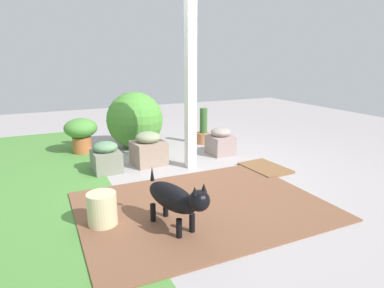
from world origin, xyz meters
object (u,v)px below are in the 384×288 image
object	(u,v)px
porch_pillar	(190,87)
terracotta_pot_broad	(81,132)
ceramic_urn	(102,210)
stone_planter_mid	(148,149)
doormat	(265,168)
stone_planter_nearest	(220,142)
round_shrub	(135,120)
dog	(175,198)
stone_planter_far	(106,157)
terracotta_pot_tall	(203,131)

from	to	relation	value
porch_pillar	terracotta_pot_broad	distance (m)	1.97
terracotta_pot_broad	ceramic_urn	xyz separation A→B (m)	(-2.48, 0.15, -0.18)
stone_planter_mid	doormat	size ratio (longest dim) A/B	0.72
stone_planter_nearest	round_shrub	bearing A→B (deg)	48.44
stone_planter_nearest	dog	bearing A→B (deg)	140.84
round_shrub	doormat	bearing A→B (deg)	-145.15
round_shrub	dog	bearing A→B (deg)	171.08
round_shrub	stone_planter_nearest	bearing A→B (deg)	-131.56
stone_planter_nearest	stone_planter_far	xyz separation A→B (m)	(-0.04, 1.75, -0.01)
stone_planter_mid	terracotta_pot_tall	distance (m)	1.39
round_shrub	terracotta_pot_broad	xyz separation A→B (m)	(0.03, 0.85, -0.12)
terracotta_pot_tall	dog	world-z (taller)	terracotta_pot_tall
stone_planter_far	terracotta_pot_broad	bearing A→B (deg)	9.72
stone_planter_nearest	ceramic_urn	size ratio (longest dim) A/B	1.33
stone_planter_nearest	terracotta_pot_broad	world-z (taller)	terracotta_pot_broad
porch_pillar	stone_planter_far	xyz separation A→B (m)	(0.32, 1.07, -0.89)
porch_pillar	stone_planter_nearest	world-z (taller)	porch_pillar
stone_planter_mid	doormat	bearing A→B (deg)	-122.54
stone_planter_nearest	terracotta_pot_tall	xyz separation A→B (m)	(0.68, -0.05, 0.02)
dog	ceramic_urn	size ratio (longest dim) A/B	2.40
round_shrub	terracotta_pot_tall	world-z (taller)	round_shrub
round_shrub	terracotta_pot_broad	world-z (taller)	round_shrub
ceramic_urn	terracotta_pot_tall	bearing A→B (deg)	-44.21
stone_planter_mid	stone_planter_far	world-z (taller)	stone_planter_mid
stone_planter_nearest	terracotta_pot_tall	size ratio (longest dim) A/B	0.67
round_shrub	terracotta_pot_tall	distance (m)	1.18
terracotta_pot_broad	ceramic_urn	bearing A→B (deg)	176.60
round_shrub	ceramic_urn	xyz separation A→B (m)	(-2.45, 1.00, -0.30)
stone_planter_nearest	stone_planter_far	distance (m)	1.75
stone_planter_nearest	terracotta_pot_broad	size ratio (longest dim) A/B	0.76
dog	doormat	world-z (taller)	dog
stone_planter_far	porch_pillar	bearing A→B (deg)	-106.48
porch_pillar	doormat	size ratio (longest dim) A/B	3.33
stone_planter_far	round_shrub	distance (m)	1.23
porch_pillar	stone_planter_nearest	xyz separation A→B (m)	(0.36, -0.67, -0.88)
dog	terracotta_pot_tall	bearing A→B (deg)	-31.68
stone_planter_far	ceramic_urn	bearing A→B (deg)	167.60
terracotta_pot_broad	ceramic_urn	distance (m)	2.49
round_shrub	terracotta_pot_tall	bearing A→B (deg)	-103.68
round_shrub	dog	xyz separation A→B (m)	(-2.80, 0.44, -0.16)
stone_planter_far	terracotta_pot_tall	xyz separation A→B (m)	(0.72, -1.80, 0.03)
porch_pillar	ceramic_urn	distance (m)	2.03
stone_planter_mid	doormat	xyz separation A→B (m)	(-0.86, -1.35, -0.21)
terracotta_pot_broad	dog	size ratio (longest dim) A/B	0.73
porch_pillar	round_shrub	world-z (taller)	porch_pillar
round_shrub	stone_planter_far	bearing A→B (deg)	145.62
stone_planter_mid	stone_planter_nearest	bearing A→B (deg)	-89.61
stone_planter_far	terracotta_pot_broad	xyz separation A→B (m)	(1.02, 0.17, 0.15)
stone_planter_nearest	terracotta_pot_broad	bearing A→B (deg)	63.09
terracotta_pot_tall	doormat	xyz separation A→B (m)	(-1.55, -0.15, -0.20)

